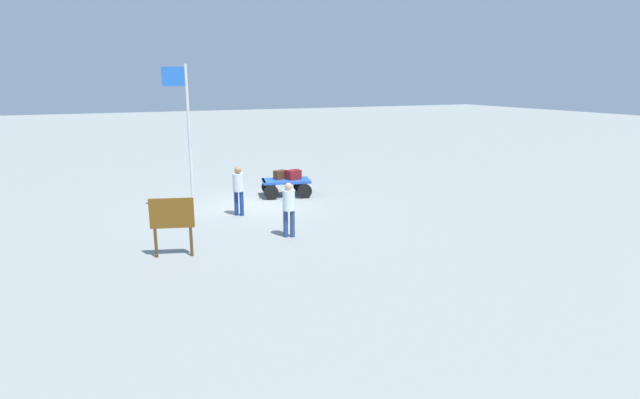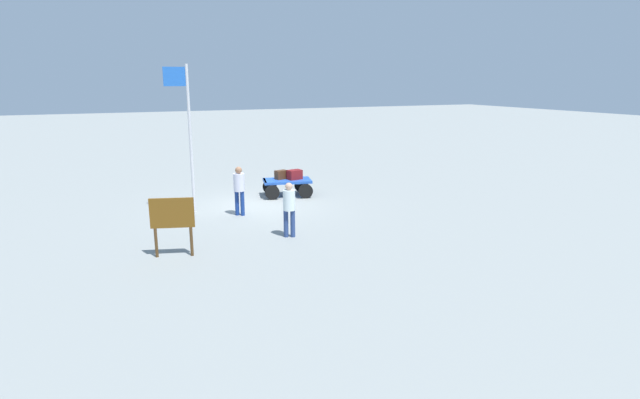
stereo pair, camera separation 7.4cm
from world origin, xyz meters
The scene contains 9 objects.
ground_plane centered at (0.00, 0.00, 0.00)m, with size 120.00×120.00×0.00m, color gray.
luggage_cart centered at (-1.53, -1.03, 0.48)m, with size 2.11×1.62×0.67m.
suitcase_dark centered at (-1.36, -1.21, 0.84)m, with size 0.54×0.40×0.35m.
suitcase_grey centered at (-1.84, -0.95, 0.86)m, with size 0.61×0.49×0.37m.
suitcase_olive centered at (-1.93, -1.09, 0.84)m, with size 0.50×0.34×0.34m.
worker_lead centered at (0.99, 1.14, 1.01)m, with size 0.52×0.52×1.69m.
worker_trailing centered at (0.30, 4.14, 0.96)m, with size 0.47×0.47×1.64m.
flagpole centered at (2.42, 0.07, 2.97)m, with size 0.82×0.10×5.06m.
signboard centered at (3.68, 4.52, 1.06)m, with size 1.10×0.38×1.58m.
Camera 1 is at (5.41, 17.71, 4.55)m, focal length 28.64 mm.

